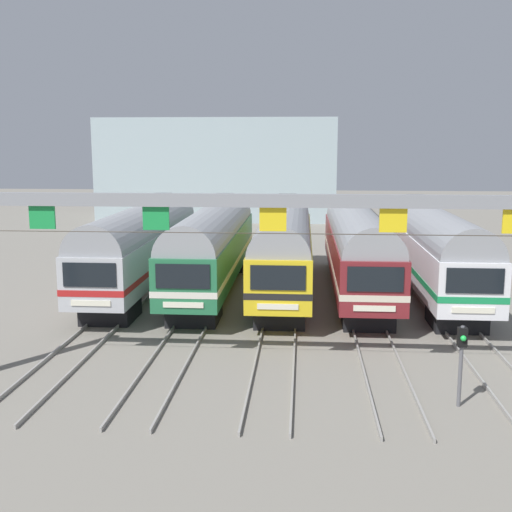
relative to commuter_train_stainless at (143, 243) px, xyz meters
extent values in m
plane|color=gray|center=(7.91, 0.00, -2.69)|extent=(160.00, 160.00, 0.00)
cube|color=gray|center=(-0.72, 17.00, -2.61)|extent=(0.07, 70.00, 0.15)
cube|color=gray|center=(0.72, 17.00, -2.61)|extent=(0.07, 70.00, 0.15)
cube|color=gray|center=(3.24, 17.00, -2.61)|extent=(0.07, 70.00, 0.15)
cube|color=gray|center=(4.67, 17.00, -2.61)|extent=(0.07, 70.00, 0.15)
cube|color=gray|center=(7.19, 17.00, -2.61)|extent=(0.07, 70.00, 0.15)
cube|color=gray|center=(8.63, 17.00, -2.61)|extent=(0.07, 70.00, 0.15)
cube|color=gray|center=(11.15, 17.00, -2.61)|extent=(0.07, 70.00, 0.15)
cube|color=gray|center=(12.58, 17.00, -2.61)|extent=(0.07, 70.00, 0.15)
cube|color=gray|center=(15.10, 17.00, -2.61)|extent=(0.07, 70.00, 0.15)
cube|color=gray|center=(16.54, 17.00, -2.61)|extent=(0.07, 70.00, 0.15)
cube|color=#B2B5BA|center=(0.00, 0.00, -0.46)|extent=(2.85, 18.00, 2.35)
cube|color=#B21E1E|center=(0.00, 0.00, -0.82)|extent=(2.88, 18.02, 0.28)
cylinder|color=gray|center=(0.00, 0.00, 0.71)|extent=(2.74, 17.64, 2.74)
cube|color=black|center=(0.00, -9.02, 0.01)|extent=(2.28, 0.06, 1.03)
cube|color=silver|center=(0.00, -9.02, -1.21)|extent=(1.71, 0.05, 0.24)
cube|color=black|center=(0.00, -6.30, -2.16)|extent=(2.28, 2.60, 1.05)
cube|color=black|center=(0.00, 6.30, -2.16)|extent=(2.28, 2.60, 1.05)
cube|color=#4C4C51|center=(0.00, 5.04, 2.26)|extent=(1.10, 1.10, 0.20)
cube|color=#236B42|center=(3.95, 0.00, -0.46)|extent=(2.85, 18.00, 2.35)
cube|color=silver|center=(3.95, 0.00, -0.82)|extent=(2.88, 18.02, 0.28)
cylinder|color=gray|center=(3.95, 0.00, 0.71)|extent=(2.74, 17.64, 2.74)
cube|color=black|center=(3.95, -9.02, 0.01)|extent=(2.28, 0.06, 1.03)
cube|color=silver|center=(3.95, -9.02, -1.21)|extent=(1.71, 0.05, 0.24)
cube|color=black|center=(3.95, -6.30, -2.16)|extent=(2.28, 2.60, 1.05)
cube|color=black|center=(3.95, 6.30, -2.16)|extent=(2.28, 2.60, 1.05)
cube|color=#4C4C51|center=(3.95, 5.04, 2.26)|extent=(1.10, 1.10, 0.20)
cube|color=gold|center=(7.91, 0.00, -0.46)|extent=(2.85, 18.00, 2.35)
cube|color=black|center=(7.91, 0.00, -0.82)|extent=(2.88, 18.02, 0.28)
cylinder|color=gray|center=(7.91, 0.00, 0.71)|extent=(2.74, 17.64, 2.74)
cube|color=black|center=(7.91, -9.02, 0.01)|extent=(2.28, 0.06, 1.03)
cube|color=silver|center=(7.91, -9.02, -1.21)|extent=(1.71, 0.05, 0.24)
cube|color=black|center=(7.91, -6.30, -2.16)|extent=(2.28, 2.60, 1.05)
cube|color=black|center=(7.91, 6.30, -2.16)|extent=(2.28, 2.60, 1.05)
cube|color=#4C4C51|center=(7.91, 5.04, 2.26)|extent=(1.10, 1.10, 0.20)
cube|color=maroon|center=(11.86, 0.00, -0.46)|extent=(2.85, 18.00, 2.35)
cube|color=beige|center=(11.86, 0.00, -0.82)|extent=(2.88, 18.02, 0.28)
cylinder|color=gray|center=(11.86, 0.00, 0.71)|extent=(2.74, 17.64, 2.74)
cube|color=black|center=(11.86, -9.02, 0.01)|extent=(2.28, 0.06, 1.03)
cube|color=silver|center=(11.86, -9.02, -1.21)|extent=(1.71, 0.05, 0.24)
cube|color=black|center=(11.86, -6.30, -2.16)|extent=(2.28, 2.60, 1.05)
cube|color=black|center=(11.86, 6.30, -2.16)|extent=(2.28, 2.60, 1.05)
cube|color=white|center=(15.82, 0.00, -0.46)|extent=(2.85, 18.00, 2.35)
cube|color=#198C4C|center=(15.82, 0.00, -0.82)|extent=(2.88, 18.02, 0.28)
cylinder|color=gray|center=(15.82, 0.00, 0.71)|extent=(2.74, 17.64, 2.74)
cube|color=black|center=(15.82, -9.02, 0.01)|extent=(2.28, 0.06, 1.03)
cube|color=silver|center=(15.82, -9.02, -1.21)|extent=(1.71, 0.05, 0.24)
cube|color=black|center=(15.82, -6.30, -2.16)|extent=(2.28, 2.60, 1.05)
cube|color=black|center=(15.82, 6.30, -2.16)|extent=(2.28, 2.60, 1.05)
cube|color=#4C4C51|center=(15.82, 5.04, 2.26)|extent=(1.10, 1.10, 0.20)
cube|color=gray|center=(7.91, -13.50, 3.56)|extent=(20.62, 0.32, 0.44)
cube|color=#198C3F|center=(0.00, -13.50, 2.94)|extent=(0.90, 0.08, 0.80)
cube|color=#198C3F|center=(3.95, -13.50, 2.94)|extent=(0.90, 0.08, 0.80)
cube|color=yellow|center=(7.91, -13.50, 2.94)|extent=(0.90, 0.08, 0.80)
cube|color=yellow|center=(11.86, -13.50, 2.94)|extent=(0.90, 0.08, 0.80)
cylinder|color=#3F382D|center=(7.91, -13.50, 2.46)|extent=(20.62, 0.03, 0.03)
cylinder|color=#59595E|center=(13.84, -15.32, -1.39)|extent=(0.12, 0.12, 2.60)
cube|color=black|center=(13.84, -15.32, -0.44)|extent=(0.28, 0.24, 0.60)
sphere|color=green|center=(13.84, -15.46, -0.44)|extent=(0.18, 0.18, 0.18)
cube|color=#9EB2B7|center=(-0.41, 35.91, 2.72)|extent=(25.30, 10.00, 10.82)
camera|label=1|loc=(8.92, -34.63, 5.40)|focal=44.82mm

